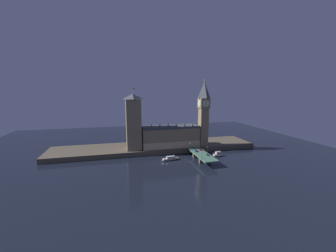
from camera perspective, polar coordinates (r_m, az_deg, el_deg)
ground_plane at (r=194.02m, az=-1.50°, el=-9.73°), size 400.00×400.00×0.00m
embankment at (r=229.69m, az=-3.64°, el=-5.94°), size 220.00×42.00×5.01m
parliament_hall at (r=220.91m, az=0.65°, el=-2.85°), size 60.68×19.34×27.29m
clock_tower at (r=224.59m, az=9.83°, el=3.99°), size 10.82×10.93×70.83m
victoria_tower at (r=210.19m, az=-9.54°, el=1.10°), size 14.85×14.85×62.73m
bridge at (r=198.80m, az=9.25°, el=-7.95°), size 12.68×46.00×6.27m
car_northbound_lead at (r=203.06m, az=7.78°, el=-6.83°), size 1.87×4.47×1.54m
car_southbound_lead at (r=193.27m, az=10.85°, el=-7.83°), size 1.84×4.23×1.32m
car_southbound_trail at (r=206.94m, az=9.01°, el=-6.57°), size 2.10×4.16×1.36m
pedestrian_near_rail at (r=182.07m, az=9.63°, el=-8.81°), size 0.38×0.38×1.74m
pedestrian_mid_walk at (r=203.38m, az=10.32°, el=-6.80°), size 0.38×0.38×1.85m
pedestrian_far_rail at (r=206.07m, az=6.59°, el=-6.53°), size 0.38×0.38×1.58m
street_lamp_near at (r=181.82m, az=9.40°, el=-7.65°), size 1.34×0.60×7.18m
street_lamp_mid at (r=199.56m, az=10.88°, el=-6.27°), size 1.34×0.60×6.27m
street_lamp_far at (r=208.08m, az=6.17°, el=-5.39°), size 1.34×0.60×6.73m
boat_upstream at (r=196.05m, az=0.69°, el=-9.06°), size 17.41×5.80×4.00m
boat_downstream at (r=213.01m, az=13.68°, el=-7.70°), size 12.17×6.07×4.81m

